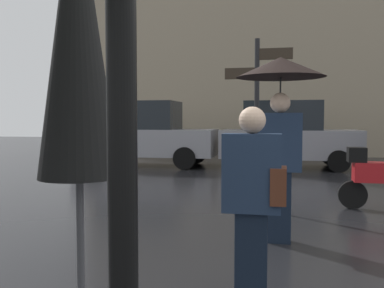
# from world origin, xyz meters

# --- Properties ---
(folded_patio_umbrella_far) EXTENTS (0.38, 0.38, 2.59)m
(folded_patio_umbrella_far) POSITION_xyz_m (-0.98, -0.36, 1.82)
(folded_patio_umbrella_far) COLOR black
(folded_patio_umbrella_far) RESTS_ON ground
(pedestrian_with_umbrella) EXTENTS (1.04, 1.04, 2.19)m
(pedestrian_with_umbrella) POSITION_xyz_m (-0.07, 2.93, 1.70)
(pedestrian_with_umbrella) COLOR black
(pedestrian_with_umbrella) RESTS_ON ground
(pedestrian_with_bag) EXTENTS (0.48, 0.24, 1.56)m
(pedestrian_with_bag) POSITION_xyz_m (-0.26, 1.10, 0.89)
(pedestrian_with_bag) COLOR black
(pedestrian_with_bag) RESTS_ON ground
(parked_scooter) EXTENTS (1.46, 0.32, 1.23)m
(parked_scooter) POSITION_xyz_m (1.56, 5.12, 0.56)
(parked_scooter) COLOR black
(parked_scooter) RESTS_ON ground
(parked_car_right) EXTENTS (4.40, 1.89, 2.03)m
(parked_car_right) POSITION_xyz_m (-4.31, 10.67, 1.02)
(parked_car_right) COLOR gray
(parked_car_right) RESTS_ON ground
(parked_car_distant) EXTENTS (4.07, 2.03, 2.01)m
(parked_car_distant) POSITION_xyz_m (0.13, 10.97, 1.00)
(parked_car_distant) COLOR gray
(parked_car_distant) RESTS_ON ground
(street_signpost) EXTENTS (1.08, 0.08, 2.76)m
(street_signpost) POSITION_xyz_m (-0.44, 4.78, 1.68)
(street_signpost) COLOR black
(street_signpost) RESTS_ON ground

